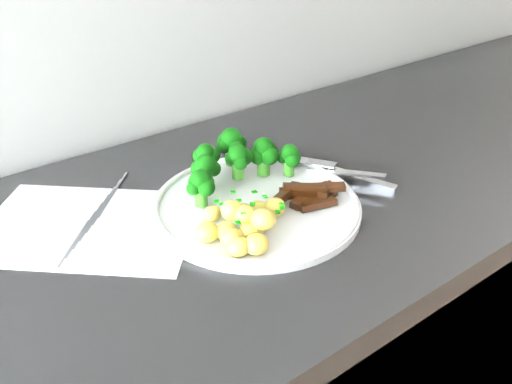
% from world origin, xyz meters
% --- Properties ---
extents(recipe_paper, '(0.36, 0.35, 0.00)m').
position_xyz_m(recipe_paper, '(-0.17, 1.76, 0.90)').
color(recipe_paper, silver).
rests_on(recipe_paper, counter).
extents(plate, '(0.30, 0.30, 0.02)m').
position_xyz_m(plate, '(0.04, 1.65, 0.90)').
color(plate, white).
rests_on(plate, counter).
extents(broccoli, '(0.20, 0.12, 0.07)m').
position_xyz_m(broccoli, '(0.06, 1.72, 0.94)').
color(broccoli, '#2C6618').
rests_on(broccoli, plate).
extents(potatoes, '(0.14, 0.12, 0.04)m').
position_xyz_m(potatoes, '(-0.01, 1.60, 0.92)').
color(potatoes, '#E9C954').
rests_on(potatoes, plate).
extents(beef_strips, '(0.11, 0.07, 0.03)m').
position_xyz_m(beef_strips, '(0.11, 1.61, 0.92)').
color(beef_strips, black).
rests_on(beef_strips, plate).
extents(fork, '(0.10, 0.17, 0.02)m').
position_xyz_m(fork, '(0.19, 1.66, 0.91)').
color(fork, silver).
rests_on(fork, plate).
extents(knife, '(0.11, 0.22, 0.03)m').
position_xyz_m(knife, '(0.21, 1.64, 0.90)').
color(knife, silver).
rests_on(knife, plate).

